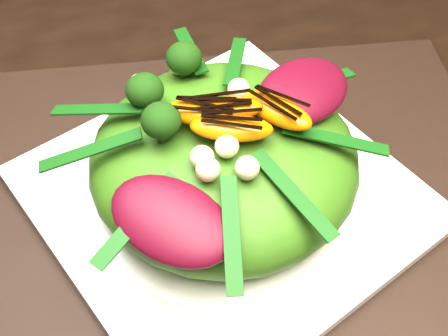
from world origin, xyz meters
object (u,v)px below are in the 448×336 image
object	(u,v)px
dining_table	(243,280)
lettuce_mound	(224,159)
placemat	(224,201)
salad_bowl	(224,186)
plate_base	(224,196)
orange_segment	(193,93)

from	to	relation	value
dining_table	lettuce_mound	size ratio (longest dim) A/B	7.66
placemat	lettuce_mound	bearing A→B (deg)	90.00
dining_table	lettuce_mound	distance (m)	0.10
salad_bowl	placemat	bearing A→B (deg)	-90.00
placemat	plate_base	bearing A→B (deg)	90.00
plate_base	lettuce_mound	size ratio (longest dim) A/B	1.33
placemat	orange_segment	xyz separation A→B (m)	(-0.01, 0.03, 0.10)
salad_bowl	lettuce_mound	distance (m)	0.03
dining_table	plate_base	size ratio (longest dim) A/B	5.75
dining_table	plate_base	world-z (taller)	dining_table
plate_base	orange_segment	distance (m)	0.10
orange_segment	dining_table	bearing A→B (deg)	-83.02
orange_segment	lettuce_mound	bearing A→B (deg)	-67.13
plate_base	lettuce_mound	world-z (taller)	lettuce_mound
plate_base	salad_bowl	xyz separation A→B (m)	(0.00, 0.00, 0.01)
salad_bowl	orange_segment	size ratio (longest dim) A/B	3.74
salad_bowl	lettuce_mound	bearing A→B (deg)	-90.00
dining_table	orange_segment	xyz separation A→B (m)	(-0.01, 0.10, 0.12)
dining_table	lettuce_mound	bearing A→B (deg)	88.01
salad_bowl	orange_segment	distance (m)	0.09
dining_table	salad_bowl	bearing A→B (deg)	88.01
salad_bowl	orange_segment	bearing A→B (deg)	112.87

